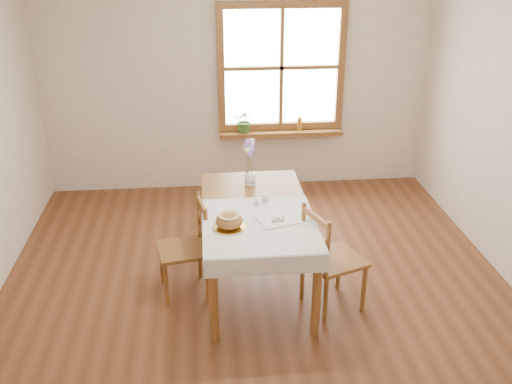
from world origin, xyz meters
TOP-DOWN VIEW (x-y plane):
  - ground at (0.00, 0.00)m, footprint 5.00×5.00m
  - room_walls at (0.00, 0.00)m, footprint 4.60×5.10m
  - window at (0.50, 2.47)m, footprint 1.46×0.08m
  - window_sill at (0.50, 2.40)m, footprint 1.46×0.20m
  - dining_table at (0.00, 0.30)m, footprint 0.90×1.60m
  - table_linen at (0.00, -0.00)m, footprint 0.91×0.99m
  - chair_left at (-0.63, 0.25)m, footprint 0.48×0.47m
  - chair_right at (0.60, -0.08)m, footprint 0.57×0.56m
  - bread_plate at (-0.24, -0.04)m, footprint 0.30×0.30m
  - bread_loaf at (-0.24, -0.04)m, footprint 0.22×0.22m
  - egg_napkin at (0.14, 0.04)m, footprint 0.35×0.32m
  - eggs at (0.14, 0.04)m, footprint 0.27×0.26m
  - salt_shaker at (0.00, 0.31)m, footprint 0.06×0.06m
  - pepper_shaker at (0.08, 0.35)m, footprint 0.07×0.07m
  - flower_vase at (-0.01, 0.78)m, footprint 0.10×0.10m
  - lavender_bouquet at (-0.01, 0.78)m, footprint 0.18×0.18m
  - potted_plant at (0.07, 2.40)m, footprint 0.29×0.31m
  - amber_bottle at (0.72, 2.40)m, footprint 0.07×0.07m

SIDE VIEW (x-z plane):
  - ground at x=0.00m, z-range 0.00..0.00m
  - chair_left at x=-0.63m, z-range 0.00..0.86m
  - chair_right at x=0.60m, z-range 0.00..0.92m
  - dining_table at x=0.00m, z-range 0.29..1.04m
  - window_sill at x=0.50m, z-range 0.66..0.71m
  - table_linen at x=0.00m, z-range 0.75..0.76m
  - egg_napkin at x=0.14m, z-range 0.76..0.77m
  - bread_plate at x=-0.24m, z-range 0.76..0.77m
  - eggs at x=0.14m, z-range 0.77..0.82m
  - amber_bottle at x=0.72m, z-range 0.71..0.88m
  - salt_shaker at x=0.00m, z-range 0.76..0.84m
  - flower_vase at x=-0.01m, z-range 0.75..0.86m
  - pepper_shaker at x=0.08m, z-range 0.76..0.87m
  - potted_plant at x=0.07m, z-range 0.71..0.93m
  - bread_loaf at x=-0.24m, z-range 0.77..0.89m
  - lavender_bouquet at x=-0.01m, z-range 0.86..1.19m
  - window at x=0.50m, z-range 0.72..2.18m
  - room_walls at x=0.00m, z-range 0.38..3.03m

